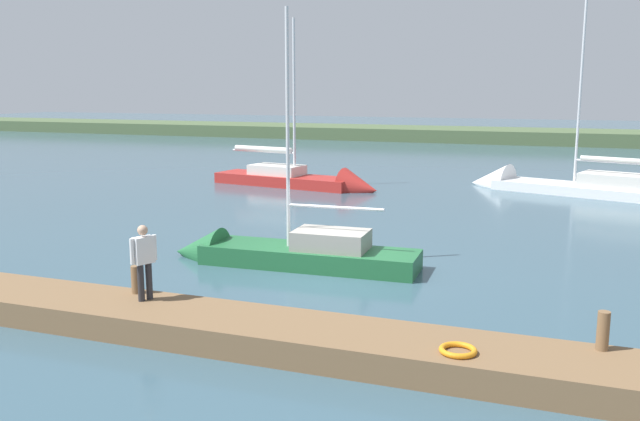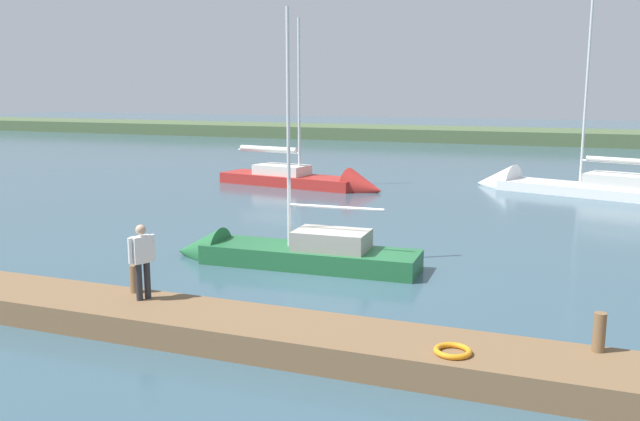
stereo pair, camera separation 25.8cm
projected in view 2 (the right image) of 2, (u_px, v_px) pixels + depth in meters
The scene contains 10 objects.
ground_plane at pixel (333, 272), 18.86m from camera, with size 200.00×200.00×0.00m, color #385666.
far_shoreline at pixel (511, 142), 64.33m from camera, with size 180.00×8.00×2.40m, color #4C603D.
dock_pier at pixel (237, 330), 13.59m from camera, with size 19.24×1.85×0.56m, color brown.
mooring_post_near at pixel (135, 279), 15.10m from camera, with size 0.24×0.24×0.62m, color brown.
mooring_post_far at pixel (599, 332), 11.69m from camera, with size 0.21×0.21×0.70m, color brown.
life_ring_buoy at pixel (453, 351), 11.64m from camera, with size 0.66×0.66×0.10m, color orange.
sailboat_behind_pier at pixel (559, 188), 33.29m from camera, with size 10.31×5.24×10.50m.
sailboat_outer_mooring at pixel (280, 257), 19.72m from camera, with size 7.51×1.94×7.95m.
sailboat_mid_channel at pixel (312, 183), 34.94m from camera, with size 9.45×3.55×9.45m.
person_on_dock at pixel (142, 257), 14.48m from camera, with size 0.38×0.59×1.65m.
Camera 2 is at (-6.22, 17.15, 5.07)m, focal length 37.96 mm.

